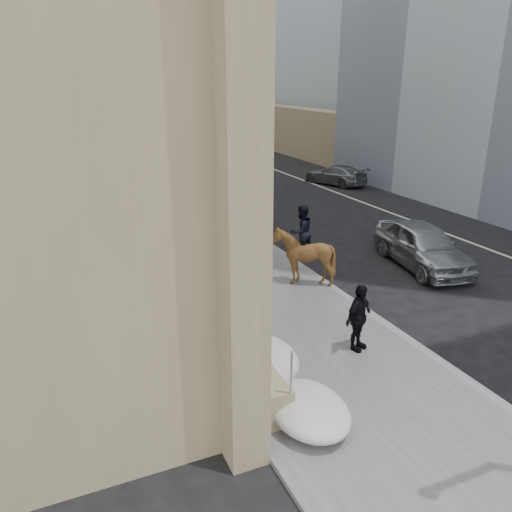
{
  "coord_description": "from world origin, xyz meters",
  "views": [
    {
      "loc": [
        -5.58,
        -9.01,
        6.52
      ],
      "look_at": [
        -0.23,
        3.22,
        1.7
      ],
      "focal_mm": 35.0,
      "sensor_mm": 36.0,
      "label": 1
    }
  ],
  "objects_px": {
    "car_silver": "(422,245)",
    "car_grey": "(335,175)",
    "pedestrian": "(359,318)",
    "mounted_horse_left": "(236,301)",
    "mounted_horse_right": "(302,252)"
  },
  "relations": [
    {
      "from": "car_silver",
      "to": "car_grey",
      "type": "bearing_deg",
      "value": 80.55
    },
    {
      "from": "car_silver",
      "to": "car_grey",
      "type": "distance_m",
      "value": 14.66
    },
    {
      "from": "pedestrian",
      "to": "car_silver",
      "type": "height_order",
      "value": "pedestrian"
    },
    {
      "from": "car_silver",
      "to": "car_grey",
      "type": "relative_size",
      "value": 1.11
    },
    {
      "from": "pedestrian",
      "to": "car_grey",
      "type": "bearing_deg",
      "value": 35.59
    },
    {
      "from": "car_silver",
      "to": "mounted_horse_left",
      "type": "bearing_deg",
      "value": -151.72
    },
    {
      "from": "mounted_horse_right",
      "to": "car_grey",
      "type": "bearing_deg",
      "value": -140.09
    },
    {
      "from": "mounted_horse_left",
      "to": "mounted_horse_right",
      "type": "distance_m",
      "value": 4.33
    },
    {
      "from": "mounted_horse_right",
      "to": "pedestrian",
      "type": "bearing_deg",
      "value": 65.82
    },
    {
      "from": "pedestrian",
      "to": "car_silver",
      "type": "bearing_deg",
      "value": 12.73
    },
    {
      "from": "mounted_horse_left",
      "to": "car_silver",
      "type": "height_order",
      "value": "mounted_horse_left"
    },
    {
      "from": "car_grey",
      "to": "mounted_horse_right",
      "type": "bearing_deg",
      "value": 33.21
    },
    {
      "from": "car_grey",
      "to": "car_silver",
      "type": "bearing_deg",
      "value": 49.11
    },
    {
      "from": "mounted_horse_left",
      "to": "car_grey",
      "type": "xyz_separation_m",
      "value": [
        13.23,
        16.41,
        -0.64
      ]
    },
    {
      "from": "car_grey",
      "to": "mounted_horse_left",
      "type": "bearing_deg",
      "value": 30.2
    }
  ]
}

